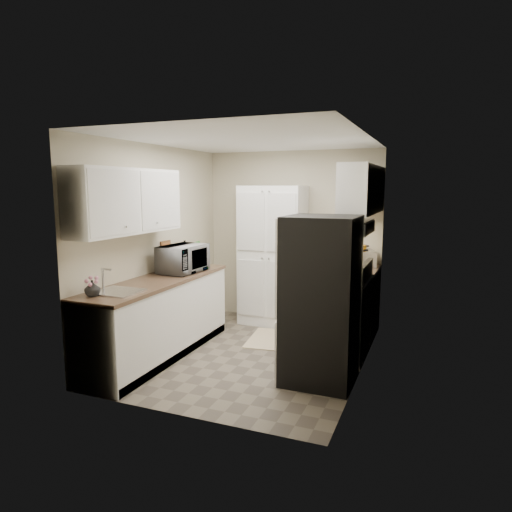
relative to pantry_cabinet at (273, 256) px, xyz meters
The scene contains 16 objects.
ground 1.66m from the pantry_cabinet, 81.35° to the right, with size 3.20×3.20×0.00m, color #665B4C.
room_shell 1.48m from the pantry_cabinet, 82.18° to the right, with size 2.64×3.24×2.52m.
pantry_cabinet is the anchor object (origin of this frame).
base_cabinet_left 2.00m from the pantry_cabinet, 114.36° to the right, with size 0.60×2.30×0.88m, color white.
countertop_left 1.92m from the pantry_cabinet, 114.36° to the right, with size 0.63×2.33×0.04m, color brown.
base_cabinet_right 1.32m from the pantry_cabinet, ahead, with size 0.60×0.80×0.88m, color white.
countertop_right 1.20m from the pantry_cabinet, ahead, with size 0.63×0.83×0.04m, color brown.
electric_range 1.58m from the pantry_cabinet, 38.22° to the right, with size 0.71×0.78×1.13m.
refrigerator 2.07m from the pantry_cabinet, 56.54° to the right, with size 0.70×0.72×1.70m, color #B7B7BC.
microwave 1.46m from the pantry_cabinet, 120.89° to the right, with size 0.62×0.42×0.34m, color #BCBCC2.
wine_bottle 1.29m from the pantry_cabinet, 136.69° to the right, with size 0.08×0.08×0.32m, color black.
flower_vase 2.84m from the pantry_cabinet, 108.69° to the right, with size 0.15×0.15×0.16m, color white.
cutting_board 1.14m from the pantry_cabinet, 133.03° to the right, with size 0.02×0.27×0.34m, color #398E33.
toaster_oven 1.27m from the pantry_cabinet, ahead, with size 0.30×0.38×0.22m, color #A2A1A6.
fruit_basket 1.26m from the pantry_cabinet, ahead, with size 0.23×0.23×0.10m, color #FF9E12, non-canonical shape.
kitchen_mat 1.25m from the pantry_cabinet, 72.65° to the right, with size 0.52×0.84×0.01m, color beige.
Camera 1 is at (2.00, -4.83, 1.98)m, focal length 32.00 mm.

